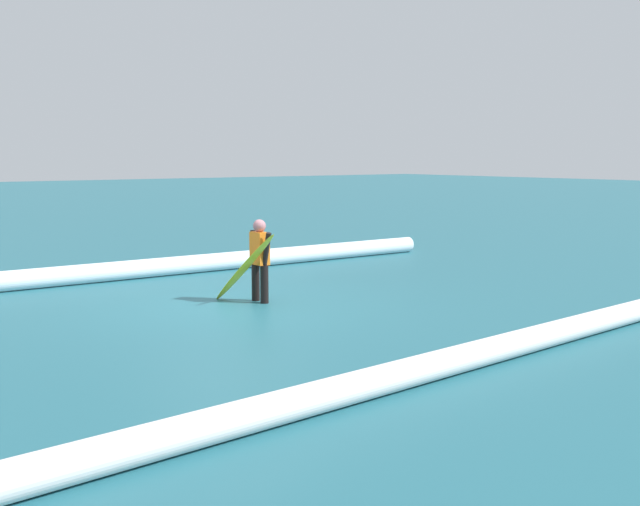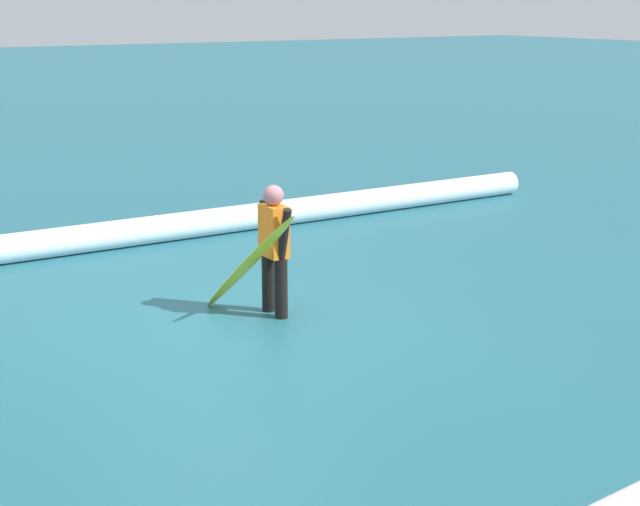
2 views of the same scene
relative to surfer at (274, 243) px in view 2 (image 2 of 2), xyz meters
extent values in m
plane|color=#22606E|center=(0.62, -0.05, -0.79)|extent=(129.65, 129.65, 0.00)
cylinder|color=black|center=(0.00, 0.14, -0.46)|extent=(0.14, 0.14, 0.64)
cylinder|color=black|center=(0.00, -0.14, -0.46)|extent=(0.14, 0.14, 0.64)
cube|color=orange|center=(0.00, 0.00, 0.13)|extent=(0.21, 0.34, 0.55)
sphere|color=#9F666D|center=(0.00, 0.00, 0.51)|extent=(0.22, 0.22, 0.22)
cylinder|color=black|center=(0.00, 0.21, 0.13)|extent=(0.09, 0.24, 0.59)
cylinder|color=black|center=(0.00, -0.21, 0.13)|extent=(0.09, 0.09, 0.58)
ellipsoid|color=yellow|center=(0.31, 0.00, -0.18)|extent=(0.57, 1.38, 1.24)
ellipsoid|color=blue|center=(0.31, 0.00, -0.17)|extent=(0.35, 1.08, 1.00)
cylinder|color=white|center=(0.60, -3.65, -0.60)|extent=(14.92, 0.49, 0.38)
camera|label=1|loc=(7.12, 11.14, 1.70)|focal=44.19mm
camera|label=2|loc=(4.91, 8.53, 2.47)|focal=53.99mm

